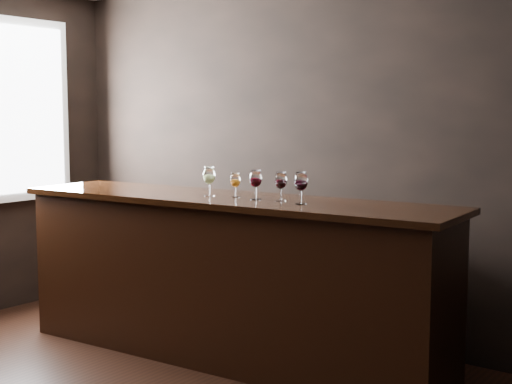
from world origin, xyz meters
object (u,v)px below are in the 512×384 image
Objects in this scene: glass_red_b at (281,181)px; glass_red_c at (301,182)px; glass_amber at (235,181)px; back_bar_shelf at (254,274)px; glass_red_a at (256,179)px; glass_white at (209,176)px; bar_counter at (228,281)px.

glass_red_c reaches higher than glass_red_b.
back_bar_shelf is at bearing 117.09° from glass_amber.
glass_red_a is (0.52, -0.66, 0.84)m from back_bar_shelf.
glass_amber is (0.18, 0.07, -0.03)m from glass_white.
glass_red_b is at bearing -41.78° from back_bar_shelf.
back_bar_shelf is 14.53× the size of glass_amber.
glass_white reaches higher than glass_amber.
bar_counter is 0.77m from glass_red_a.
glass_red_b is at bearing 163.89° from glass_red_c.
glass_red_a is at bearing -4.05° from bar_counter.
glass_red_c is (0.62, -0.02, 0.74)m from bar_counter.
glass_red_c is (0.76, 0.02, 0.00)m from glass_white.
back_bar_shelf is at bearing 138.22° from glass_red_b.
glass_red_a is 0.96× the size of glass_red_c.
glass_red_a is at bearing 5.70° from glass_white.
glass_red_c is (0.90, -0.68, 0.85)m from back_bar_shelf.
glass_red_a is at bearing -51.80° from back_bar_shelf.
glass_white is 0.76m from glass_red_c.
back_bar_shelf is at bearing 108.60° from bar_counter.
glass_amber is at bearing 26.84° from bar_counter.
glass_red_b reaches higher than back_bar_shelf.
glass_white is 0.56m from glass_red_b.
glass_red_b is 0.21m from glass_red_c.
bar_counter is 0.75m from glass_white.
glass_white is at bearing -172.49° from glass_red_b.
back_bar_shelf is at bearing 142.74° from glass_red_c.
glass_red_a is at bearing -168.75° from glass_red_b.
glass_red_a reaches higher than glass_red_b.
bar_counter is at bearing 178.07° from glass_red_c.
glass_red_b is (0.38, 0.01, 0.02)m from glass_amber.
glass_white is at bearing -78.39° from back_bar_shelf.
glass_amber is at bearing 171.89° from glass_red_a.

